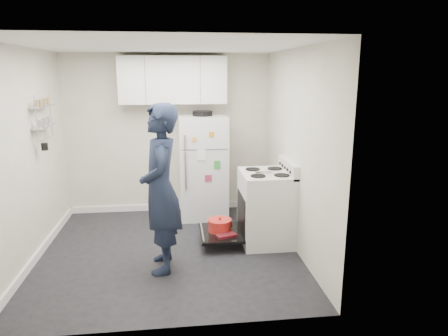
{
  "coord_description": "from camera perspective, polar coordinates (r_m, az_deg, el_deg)",
  "views": [
    {
      "loc": [
        0.13,
        -4.75,
        2.2
      ],
      "look_at": [
        0.71,
        0.05,
        1.05
      ],
      "focal_mm": 32.0,
      "sensor_mm": 36.0,
      "label": 1
    }
  ],
  "objects": [
    {
      "name": "refrigerator",
      "position": [
        6.17,
        -2.99,
        0.22
      ],
      "size": [
        0.72,
        0.74,
        1.65
      ],
      "color": "silver",
      "rests_on": "ground"
    },
    {
      "name": "wall_shelf_rack",
      "position": [
        5.52,
        -24.37,
        6.74
      ],
      "size": [
        0.14,
        0.6,
        0.61
      ],
      "color": "#B2B2B7",
      "rests_on": "room"
    },
    {
      "name": "person",
      "position": [
        4.49,
        -9.04,
        -2.99
      ],
      "size": [
        0.48,
        0.71,
        1.9
      ],
      "primitive_type": "imported",
      "rotation": [
        0.0,
        0.0,
        -1.53
      ],
      "color": "#171E34",
      "rests_on": "ground"
    },
    {
      "name": "upper_cabinets",
      "position": [
        6.18,
        -7.29,
        12.35
      ],
      "size": [
        1.6,
        0.33,
        0.7
      ],
      "primitive_type": "cube",
      "color": "silver",
      "rests_on": "room"
    },
    {
      "name": "room",
      "position": [
        4.88,
        -8.56,
        1.5
      ],
      "size": [
        3.21,
        3.21,
        2.51
      ],
      "color": "black",
      "rests_on": "ground"
    },
    {
      "name": "open_oven_door",
      "position": [
        5.34,
        -0.53,
        -8.68
      ],
      "size": [
        0.55,
        0.7,
        0.24
      ],
      "color": "black",
      "rests_on": "ground"
    },
    {
      "name": "electric_range",
      "position": [
        5.32,
        5.87,
        -5.7
      ],
      "size": [
        0.66,
        0.76,
        1.1
      ],
      "color": "silver",
      "rests_on": "ground"
    }
  ]
}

